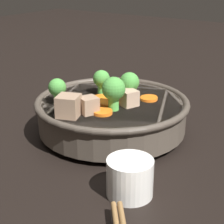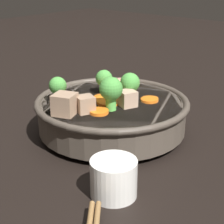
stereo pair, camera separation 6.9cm
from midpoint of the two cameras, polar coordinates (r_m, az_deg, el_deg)
The scene contains 3 objects.
ground_plane at distance 0.71m, azimuth -2.80°, elevation -3.16°, with size 3.00×3.00×0.00m, color black.
stirfry_bowl at distance 0.69m, azimuth -2.94°, elevation 0.13°, with size 0.28×0.28×0.12m.
tea_cup at distance 0.51m, azimuth -1.15°, elevation -10.00°, with size 0.06×0.06×0.05m.
Camera 1 is at (0.53, 0.37, 0.30)m, focal length 60.00 mm.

